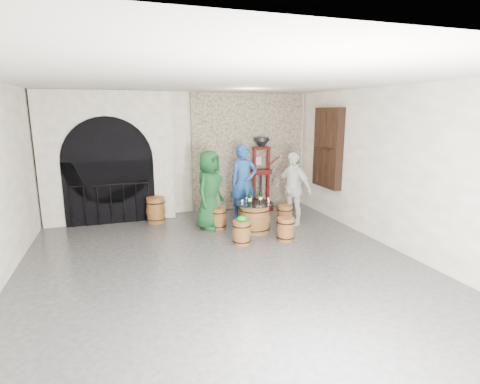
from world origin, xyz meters
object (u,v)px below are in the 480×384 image
object	(u,v)px
wine_bottle_left	(250,198)
wine_bottle_center	(261,197)
barrel_stool_near_right	(286,229)
person_blue	(244,183)
barrel_table	(255,218)
barrel_stool_left	(218,218)
side_barrel	(156,210)
person_white	(293,189)
wine_bottle_right	(250,196)
corking_press	(261,169)
barrel_stool_right	(285,216)
person_green	(209,190)
barrel_stool_far	(246,211)
barrel_stool_near_left	(242,233)

from	to	relation	value
wine_bottle_left	wine_bottle_center	size ratio (longest dim) A/B	1.00
barrel_stool_near_right	person_blue	size ratio (longest dim) A/B	0.27
barrel_table	barrel_stool_near_right	world-z (taller)	barrel_table
wine_bottle_center	wine_bottle_left	bearing A→B (deg)	-168.57
barrel_table	wine_bottle_left	world-z (taller)	wine_bottle_left
barrel_stool_left	side_barrel	distance (m)	1.66
person_white	wine_bottle_right	world-z (taller)	person_white
person_white	corking_press	bearing A→B (deg)	164.01
person_white	wine_bottle_center	bearing A→B (deg)	-99.96
barrel_stool_right	wine_bottle_left	size ratio (longest dim) A/B	1.54
barrel_stool_right	person_green	bearing A→B (deg)	167.44
wine_bottle_left	wine_bottle_right	size ratio (longest dim) A/B	1.00
person_white	barrel_table	bearing A→B (deg)	-101.67
wine_bottle_center	barrel_stool_right	bearing A→B (deg)	15.97
barrel_table	barrel_stool_right	distance (m)	0.88
person_white	side_barrel	xyz separation A→B (m)	(-3.14, 1.19, -0.57)
person_green	barrel_table	bearing A→B (deg)	-80.84
barrel_stool_right	wine_bottle_right	xyz separation A→B (m)	(-0.90, -0.04, 0.56)
wine_bottle_center	person_blue	bearing A→B (deg)	92.23
barrel_table	barrel_stool_near_right	bearing A→B (deg)	-60.14
barrel_table	person_green	bearing A→B (deg)	146.56
barrel_stool_far	barrel_stool_near_left	bearing A→B (deg)	-111.65
barrel_table	person_white	bearing A→B (deg)	13.72
barrel_stool_near_right	corking_press	size ratio (longest dim) A/B	0.25
barrel_stool_near_left	person_green	distance (m)	1.50
barrel_stool_left	barrel_stool_near_left	world-z (taller)	same
person_blue	person_white	world-z (taller)	person_blue
barrel_stool_far	barrel_stool_near_right	bearing A→B (deg)	-77.84
barrel_stool_right	barrel_stool_near_left	distance (m)	1.65
barrel_stool_far	wine_bottle_center	bearing A→B (deg)	-85.85
barrel_table	barrel_stool_left	bearing A→B (deg)	146.56
barrel_table	person_white	size ratio (longest dim) A/B	0.49
barrel_stool_near_right	wine_bottle_right	size ratio (longest dim) A/B	1.54
barrel_stool_far	wine_bottle_center	xyz separation A→B (m)	(0.06, -0.86, 0.56)
person_green	barrel_stool_right	bearing A→B (deg)	-59.96
barrel_table	wine_bottle_center	world-z (taller)	wine_bottle_center
person_blue	corking_press	world-z (taller)	corking_press
barrel_stool_far	person_green	world-z (taller)	person_green
barrel_stool_near_right	barrel_table	bearing A→B (deg)	119.86
barrel_stool_far	side_barrel	bearing A→B (deg)	164.85
barrel_stool_near_right	side_barrel	size ratio (longest dim) A/B	0.79
barrel_stool_left	person_blue	xyz separation A→B (m)	(0.83, 0.60, 0.70)
wine_bottle_right	barrel_stool_left	bearing A→B (deg)	155.12
barrel_stool_far	wine_bottle_left	world-z (taller)	wine_bottle_left
barrel_table	corking_press	world-z (taller)	corking_press
barrel_stool_right	wine_bottle_left	distance (m)	1.16
barrel_stool_near_right	person_white	world-z (taller)	person_white
person_blue	person_white	size ratio (longest dim) A/B	1.07
barrel_stool_right	wine_bottle_left	bearing A→B (deg)	-165.31
barrel_stool_left	barrel_stool_far	bearing A→B (deg)	25.51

